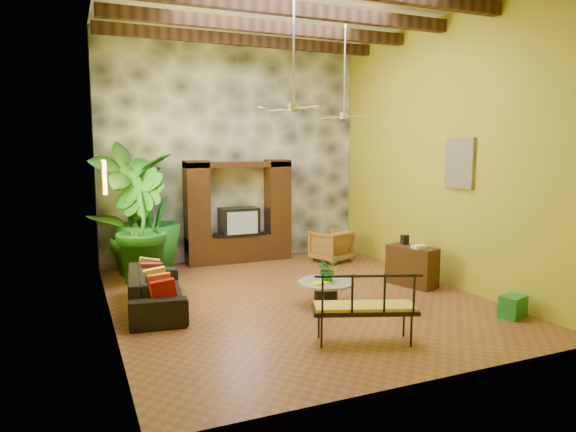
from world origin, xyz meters
name	(u,v)px	position (x,y,z in m)	size (l,w,h in m)	color
ground	(295,298)	(0.00, 0.00, 0.00)	(7.00, 7.00, 0.00)	brown
back_wall	(233,151)	(0.00, 3.50, 2.50)	(6.00, 0.02, 5.00)	#A7A325
left_wall	(104,153)	(-3.00, 0.00, 2.50)	(0.02, 7.00, 5.00)	#A7A325
right_wall	(440,152)	(3.00, 0.00, 2.50)	(0.02, 7.00, 5.00)	#A7A325
stone_accent_wall	(234,151)	(0.00, 3.44, 2.50)	(5.98, 0.10, 4.98)	#34373B
ceiling_beams	(295,9)	(0.00, 0.00, 4.78)	(5.95, 5.36, 0.22)	#3B1F13
entertainment_center	(239,219)	(0.00, 3.14, 0.97)	(2.40, 0.55, 2.30)	black
ceiling_fan_front	(294,94)	(-0.20, -0.40, 3.40)	(1.28, 1.28, 1.86)	silver
ceiling_fan_back	(344,105)	(1.60, 1.20, 3.40)	(1.28, 1.28, 1.86)	silver
wall_art_mask	(104,177)	(-2.96, 1.00, 2.10)	(0.06, 0.32, 0.55)	gold
wall_art_painting	(460,163)	(2.96, -0.60, 2.30)	(0.06, 0.70, 0.90)	#276492
sofa	(156,290)	(-2.30, 0.30, 0.31)	(2.12, 0.83, 0.62)	black
wicker_armchair	(331,246)	(1.93, 2.29, 0.36)	(0.77, 0.79, 0.72)	olive
tall_plant_a	(128,209)	(-2.44, 2.76, 1.35)	(1.42, 0.96, 2.71)	#255917
tall_plant_b	(139,225)	(-2.30, 2.18, 1.11)	(1.22, 0.98, 2.21)	#195F1A
tall_plant_c	(147,213)	(-2.03, 2.98, 1.24)	(1.39, 1.39, 2.48)	#1A631F
coffee_table	(326,290)	(0.31, -0.58, 0.26)	(0.93, 0.93, 0.40)	black
centerpiece_plant	(327,269)	(0.34, -0.57, 0.61)	(0.37, 0.32, 0.41)	#17581A
yellow_tray	(321,283)	(0.16, -0.67, 0.41)	(0.28, 0.20, 0.03)	yellow
iron_bench	(368,304)	(0.02, -2.31, 0.55)	(1.45, 0.97, 0.57)	black
side_console	(412,266)	(2.35, -0.13, 0.37)	(0.42, 0.93, 0.74)	black
green_bin	(513,307)	(2.65, -2.25, 0.17)	(0.39, 0.29, 0.34)	#1C6B20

